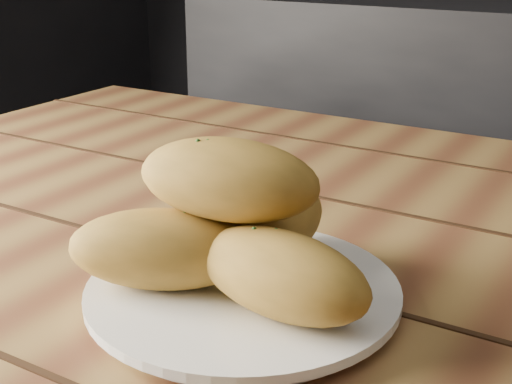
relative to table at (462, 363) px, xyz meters
The scene contains 3 objects.
table is the anchor object (origin of this frame).
plate 0.23m from the table, 133.59° to the right, with size 0.25×0.25×0.02m.
bread_rolls 0.26m from the table, 134.03° to the right, with size 0.26×0.22×0.12m.
Camera 1 is at (-0.45, 0.12, 1.03)m, focal length 50.00 mm.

